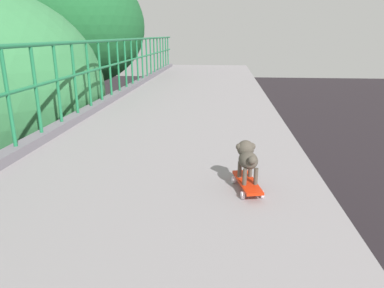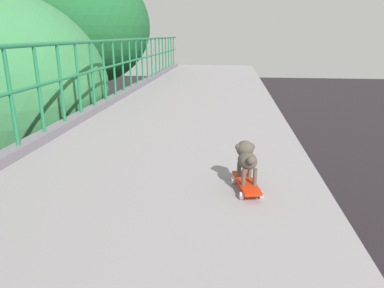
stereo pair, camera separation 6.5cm
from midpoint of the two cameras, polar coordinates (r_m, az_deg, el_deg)
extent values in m
cylinder|color=#207948|center=(4.36, -26.94, 6.69)|extent=(0.04, 0.04, 1.09)
cylinder|color=#207948|center=(4.86, -23.23, 8.09)|extent=(0.04, 0.04, 1.09)
cylinder|color=#207948|center=(5.38, -20.20, 9.20)|extent=(0.04, 0.04, 1.09)
cylinder|color=#207948|center=(5.91, -17.69, 10.10)|extent=(0.04, 0.04, 1.09)
cylinder|color=#207948|center=(6.45, -15.59, 10.83)|extent=(0.04, 0.04, 1.09)
cylinder|color=#207948|center=(7.00, -13.82, 11.43)|extent=(0.04, 0.04, 1.09)
cylinder|color=#207948|center=(7.56, -12.29, 11.94)|extent=(0.04, 0.04, 1.09)
cylinder|color=#207948|center=(8.12, -10.97, 12.38)|extent=(0.04, 0.04, 1.09)
cylinder|color=#207948|center=(8.68, -9.82, 12.75)|extent=(0.04, 0.04, 1.09)
cylinder|color=#207948|center=(9.25, -8.81, 13.07)|extent=(0.04, 0.04, 1.09)
cylinder|color=#207948|center=(9.82, -7.91, 13.35)|extent=(0.04, 0.04, 1.09)
cylinder|color=#207948|center=(10.40, -7.11, 13.60)|extent=(0.04, 0.04, 1.09)
cylinder|color=#207948|center=(10.97, -6.39, 13.81)|extent=(0.04, 0.04, 1.09)
cylinder|color=#207948|center=(11.55, -5.74, 14.01)|extent=(0.04, 0.04, 1.09)
cylinder|color=#207948|center=(12.13, -5.16, 14.19)|extent=(0.04, 0.04, 1.09)
cylinder|color=#207948|center=(12.71, -4.62, 14.34)|extent=(0.04, 0.04, 1.09)
cylinder|color=#207948|center=(13.29, -4.13, 14.49)|extent=(0.04, 0.04, 1.09)
cylinder|color=#207948|center=(13.87, -3.68, 14.62)|extent=(0.04, 0.04, 1.09)
cylinder|color=#207948|center=(14.45, -3.27, 14.74)|extent=(0.04, 0.04, 1.09)
cylinder|color=#207948|center=(15.03, -2.89, 14.85)|extent=(0.04, 0.04, 1.09)
cube|color=white|center=(24.07, -20.29, 3.24)|extent=(2.39, 10.02, 2.72)
cube|color=black|center=(23.96, -20.40, 4.34)|extent=(2.41, 9.22, 0.70)
cylinder|color=black|center=(26.99, -14.62, 2.68)|extent=(0.28, 0.96, 0.96)
cylinder|color=black|center=(27.89, -19.04, 2.75)|extent=(0.28, 0.96, 0.96)
cylinder|color=black|center=(21.51, -20.40, -1.61)|extent=(0.28, 0.96, 0.96)
cylinder|color=black|center=(22.62, -25.61, -1.34)|extent=(0.28, 0.96, 0.96)
cylinder|color=#4A3A32|center=(9.80, -26.47, -14.03)|extent=(0.44, 0.44, 4.55)
cylinder|color=brown|center=(12.98, -15.14, -1.10)|extent=(0.50, 0.50, 6.20)
ellipsoid|color=#1D5C2E|center=(12.36, -16.75, 17.85)|extent=(4.12, 4.12, 3.67)
cube|color=red|center=(3.16, 9.40, -6.20)|extent=(0.25, 0.53, 0.02)
cylinder|color=white|center=(3.34, 10.02, -5.68)|extent=(0.04, 0.07, 0.06)
cylinder|color=white|center=(3.30, 7.22, -5.83)|extent=(0.04, 0.07, 0.06)
cylinder|color=white|center=(3.05, 11.69, -8.11)|extent=(0.04, 0.07, 0.06)
cylinder|color=white|center=(3.01, 8.62, -8.32)|extent=(0.04, 0.07, 0.06)
cylinder|color=#4C453B|center=(3.22, 9.92, -4.08)|extent=(0.04, 0.04, 0.15)
cylinder|color=#4C453B|center=(3.20, 8.22, -4.17)|extent=(0.04, 0.04, 0.15)
cylinder|color=#4C453B|center=(3.07, 10.77, -5.26)|extent=(0.04, 0.04, 0.15)
cylinder|color=#4C453B|center=(3.04, 8.99, -5.36)|extent=(0.04, 0.04, 0.15)
ellipsoid|color=#4C453B|center=(3.09, 9.58, -2.67)|extent=(0.21, 0.26, 0.15)
sphere|color=#4C453B|center=(3.16, 9.19, -0.81)|extent=(0.15, 0.15, 0.15)
ellipsoid|color=#3D4831|center=(3.22, 8.87, -0.62)|extent=(0.07, 0.08, 0.05)
sphere|color=#4C453B|center=(3.17, 10.20, -0.44)|extent=(0.06, 0.06, 0.06)
sphere|color=#4C453B|center=(3.14, 8.20, -0.51)|extent=(0.06, 0.06, 0.06)
sphere|color=#4C453B|center=(2.97, 10.22, -2.66)|extent=(0.07, 0.07, 0.07)
camera|label=1|loc=(0.03, -89.46, 0.17)|focal=32.84mm
camera|label=2|loc=(0.03, 90.54, -0.17)|focal=32.84mm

